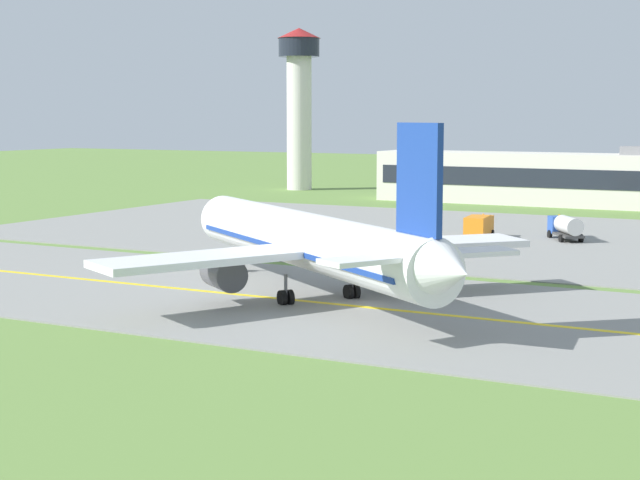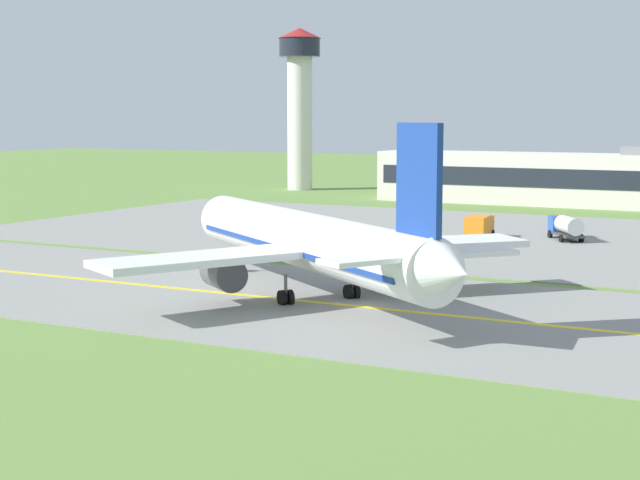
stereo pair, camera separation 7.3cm
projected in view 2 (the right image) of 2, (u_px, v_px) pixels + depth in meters
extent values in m
plane|color=olive|center=(355.00, 308.00, 67.91)|extent=(500.00, 500.00, 0.00)
cube|color=gray|center=(355.00, 307.00, 67.91)|extent=(240.00, 28.00, 0.10)
cube|color=gray|center=(625.00, 245.00, 100.08)|extent=(140.00, 52.00, 0.10)
cube|color=yellow|center=(355.00, 306.00, 67.90)|extent=(220.00, 0.60, 0.01)
cylinder|color=white|center=(307.00, 240.00, 71.01)|extent=(29.92, 23.12, 4.00)
cone|color=white|center=(218.00, 217.00, 87.20)|extent=(4.33, 4.60, 3.80)
cone|color=white|center=(450.00, 270.00, 54.60)|extent=(4.58, 4.63, 3.40)
cube|color=navy|center=(307.00, 247.00, 71.08)|extent=(27.76, 21.60, 0.36)
cube|color=#1E232D|center=(227.00, 211.00, 85.16)|extent=(3.45, 3.81, 0.70)
cube|color=white|center=(206.00, 259.00, 65.38)|extent=(11.24, 15.51, 0.50)
cylinder|color=#47474C|center=(223.00, 273.00, 68.22)|extent=(4.10, 3.85, 2.30)
cylinder|color=black|center=(215.00, 270.00, 69.64)|extent=(1.43, 1.85, 2.10)
cube|color=white|center=(424.00, 244.00, 72.85)|extent=(13.84, 14.15, 0.50)
cylinder|color=#47474C|center=(386.00, 261.00, 73.93)|extent=(4.10, 3.85, 2.30)
cylinder|color=black|center=(376.00, 258.00, 75.35)|extent=(1.43, 1.85, 2.10)
cube|color=navy|center=(419.00, 179.00, 57.01)|extent=(3.80, 2.90, 6.50)
cube|color=white|center=(372.00, 260.00, 55.99)|extent=(5.06, 6.40, 0.30)
cube|color=white|center=(465.00, 253.00, 58.80)|extent=(5.79, 6.07, 0.30)
cylinder|color=slate|center=(240.00, 256.00, 82.93)|extent=(0.24, 0.24, 1.65)
cylinder|color=black|center=(240.00, 266.00, 83.03)|extent=(1.10, 0.93, 1.10)
cylinder|color=slate|center=(286.00, 286.00, 68.44)|extent=(0.24, 0.24, 1.65)
cylinder|color=black|center=(282.00, 298.00, 68.43)|extent=(1.10, 0.93, 1.10)
cylinder|color=black|center=(289.00, 297.00, 68.67)|extent=(1.10, 0.93, 1.10)
cylinder|color=slate|center=(352.00, 281.00, 70.73)|extent=(0.24, 0.24, 1.65)
cylinder|color=black|center=(348.00, 292.00, 70.71)|extent=(1.10, 0.93, 1.10)
cylinder|color=black|center=(355.00, 292.00, 70.95)|extent=(1.10, 0.93, 1.10)
cube|color=#264CA5|center=(559.00, 225.00, 106.01)|extent=(2.66, 2.60, 1.80)
cube|color=#1E232D|center=(557.00, 221.00, 106.72)|extent=(1.61, 1.11, 0.81)
cylinder|color=silver|center=(569.00, 225.00, 103.01)|extent=(3.81, 4.50, 1.80)
cube|color=#383838|center=(569.00, 235.00, 103.14)|extent=(4.06, 4.66, 0.24)
cylinder|color=orange|center=(560.00, 215.00, 105.88)|extent=(0.20, 0.20, 0.18)
cylinder|color=black|center=(550.00, 234.00, 106.05)|extent=(0.74, 0.92, 0.90)
cylinder|color=black|center=(568.00, 234.00, 106.23)|extent=(0.74, 0.92, 0.90)
cylinder|color=black|center=(562.00, 239.00, 102.25)|extent=(0.74, 0.92, 0.90)
cylinder|color=black|center=(581.00, 239.00, 102.44)|extent=(0.74, 0.92, 0.90)
cube|color=orange|center=(484.00, 224.00, 106.66)|extent=(2.20, 2.03, 1.80)
cube|color=#1E232D|center=(485.00, 220.00, 107.33)|extent=(1.84, 0.34, 0.81)
cube|color=orange|center=(478.00, 226.00, 103.86)|extent=(2.59, 4.42, 2.00)
cylinder|color=orange|center=(484.00, 215.00, 106.53)|extent=(0.20, 0.20, 0.18)
cylinder|color=black|center=(474.00, 233.00, 107.14)|extent=(0.41, 0.93, 0.90)
cylinder|color=black|center=(493.00, 234.00, 106.43)|extent=(0.41, 0.93, 0.90)
cylinder|color=black|center=(466.00, 237.00, 103.60)|extent=(0.41, 0.93, 0.90)
cylinder|color=black|center=(486.00, 238.00, 102.86)|extent=(0.41, 0.93, 0.90)
cube|color=beige|center=(559.00, 179.00, 145.22)|extent=(54.82, 8.80, 7.61)
cube|color=#1E232D|center=(551.00, 178.00, 141.27)|extent=(52.63, 0.10, 2.74)
cube|color=slate|center=(637.00, 151.00, 139.57)|extent=(4.00, 4.00, 1.20)
cylinder|color=silver|center=(300.00, 124.00, 175.11)|extent=(4.40, 4.40, 23.39)
cylinder|color=#1E232D|center=(300.00, 48.00, 173.45)|extent=(7.20, 7.20, 3.20)
cone|color=maroon|center=(300.00, 33.00, 173.14)|extent=(7.60, 7.60, 1.80)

